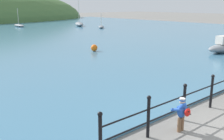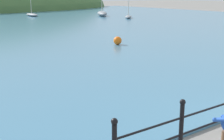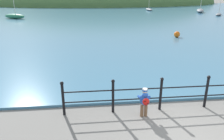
# 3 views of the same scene
# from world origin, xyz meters

# --- Properties ---
(ground_plane) EXTENTS (200.00, 200.00, 0.00)m
(ground_plane) POSITION_xyz_m (0.00, 0.00, 0.00)
(ground_plane) COLOR slate
(water) EXTENTS (80.00, 60.00, 0.10)m
(water) POSITION_xyz_m (0.00, 32.00, 0.05)
(water) COLOR teal
(water) RESTS_ON ground
(far_hillside) EXTENTS (75.46, 41.50, 17.44)m
(far_hillside) POSITION_xyz_m (0.00, 67.58, 0.00)
(far_hillside) COLOR #476B38
(far_hillside) RESTS_ON ground
(iron_railing) EXTENTS (8.36, 0.12, 1.21)m
(iron_railing) POSITION_xyz_m (0.36, 1.50, 0.64)
(iron_railing) COLOR black
(iron_railing) RESTS_ON ground
(child_in_coat) EXTENTS (0.38, 0.53, 1.00)m
(child_in_coat) POSITION_xyz_m (-1.13, 1.11, 0.61)
(child_in_coat) COLOR brown
(child_in_coat) RESTS_ON ground
(boat_mid_harbor) EXTENTS (1.05, 3.19, 2.91)m
(boat_mid_harbor) POSITION_xyz_m (9.38, 39.40, 0.31)
(boat_mid_harbor) COLOR gray
(boat_mid_harbor) RESTS_ON water
(boat_blue_hull) EXTENTS (2.90, 4.28, 5.23)m
(boat_blue_hull) POSITION_xyz_m (17.65, 34.40, 0.44)
(boat_blue_hull) COLOR gray
(boat_blue_hull) RESTS_ON water
(boat_green_fishing) EXTENTS (2.08, 2.30, 2.21)m
(boat_green_fishing) POSITION_xyz_m (17.97, 28.89, 0.30)
(boat_green_fishing) COLOR gray
(boat_green_fishing) RESTS_ON water
(boat_far_left) EXTENTS (3.39, 2.26, 4.22)m
(boat_far_left) POSITION_xyz_m (-13.30, 28.19, 0.45)
(boat_far_left) COLOR #287551
(boat_far_left) RESTS_ON water
(mooring_buoy) EXTENTS (0.51, 0.51, 0.51)m
(mooring_buoy) POSITION_xyz_m (4.73, 13.04, 0.35)
(mooring_buoy) COLOR orange
(mooring_buoy) RESTS_ON water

